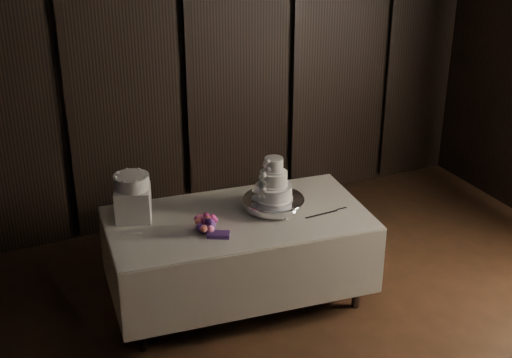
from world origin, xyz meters
The scene contains 8 objects.
room centered at (0.00, 0.00, 1.50)m, with size 6.08×7.08×3.08m.
display_table centered at (-0.17, 1.93, 0.42)m, with size 2.09×1.24×0.76m.
cake_stand centered at (0.13, 1.93, 0.81)m, with size 0.48×0.48×0.09m, color silver.
wedding_cake centered at (0.10, 1.92, 0.99)m, with size 0.33×0.29×0.34m.
bouquet centered at (-0.47, 1.82, 0.82)m, with size 0.27×0.37×0.17m, color pink, non-canonical shape.
box_pedestal centered at (-0.90, 2.24, 0.89)m, with size 0.26×0.26×0.25m, color white.
small_cake centered at (-0.90, 2.24, 1.06)m, with size 0.26×0.26×0.11m, color white.
cake_knife centered at (0.42, 1.69, 0.77)m, with size 0.37×0.02×0.01m, color silver.
Camera 1 is at (-2.03, -2.52, 3.28)m, focal length 50.00 mm.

